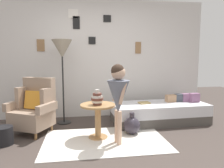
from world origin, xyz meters
TOP-DOWN VIEW (x-y plane):
  - ground_plane at (0.00, 0.00)m, footprint 12.00×12.00m
  - gallery_wall at (-0.00, 1.95)m, footprint 4.80×0.12m
  - rug at (-0.04, 0.41)m, footprint 1.94×1.22m
  - armchair at (-1.24, 1.01)m, footprint 0.90×0.82m
  - daybed at (1.18, 1.22)m, footprint 1.94×0.89m
  - pillow_head at (1.95, 1.23)m, footprint 0.21×0.15m
  - pillow_mid at (1.80, 1.32)m, footprint 0.17×0.13m
  - pillow_back at (1.66, 1.34)m, footprint 0.18×0.12m
  - pillow_extra at (1.46, 1.33)m, footprint 0.23×0.15m
  - side_table at (-0.14, 0.56)m, footprint 0.58×0.58m
  - vase_striped at (-0.16, 0.52)m, footprint 0.20×0.20m
  - floor_lamp at (-0.76, 1.48)m, footprint 0.40×0.40m
  - person_child at (0.14, 0.26)m, footprint 0.34×0.34m
  - book_on_daybed at (0.86, 1.25)m, footprint 0.24×0.19m
  - demijohn_near at (0.45, 0.65)m, footprint 0.30×0.30m
  - magazine_basket at (-1.60, 0.50)m, footprint 0.28×0.28m

SIDE VIEW (x-z plane):
  - ground_plane at x=0.00m, z-range 0.00..0.00m
  - rug at x=-0.04m, z-range 0.00..0.01m
  - magazine_basket at x=-1.60m, z-range 0.00..0.28m
  - demijohn_near at x=0.45m, z-range -0.04..0.34m
  - daybed at x=1.18m, z-range 0.00..0.40m
  - side_table at x=-0.14m, z-range 0.12..0.69m
  - book_on_daybed at x=0.86m, z-range 0.40..0.43m
  - armchair at x=-1.24m, z-range -0.05..0.92m
  - pillow_extra at x=1.46m, z-range 0.40..0.55m
  - pillow_back at x=1.66m, z-range 0.40..0.56m
  - pillow_mid at x=1.80m, z-range 0.40..0.57m
  - pillow_head at x=1.95m, z-range 0.40..0.59m
  - vase_striped at x=-0.16m, z-range 0.55..0.80m
  - person_child at x=0.14m, z-range 0.18..1.42m
  - gallery_wall at x=0.00m, z-range 0.00..2.60m
  - floor_lamp at x=-0.76m, z-range 0.61..2.28m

